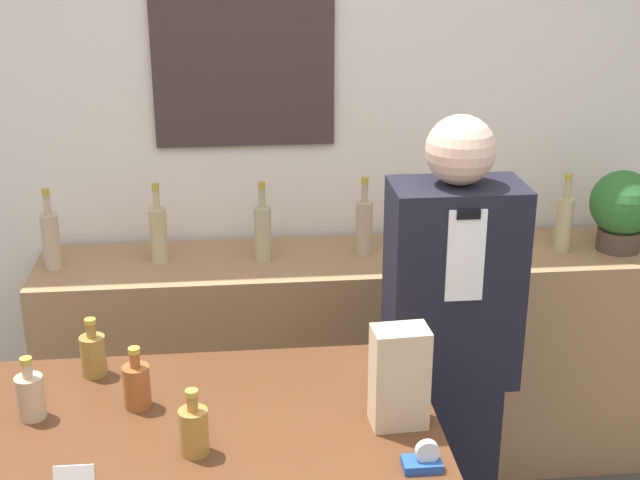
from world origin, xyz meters
The scene contains 17 objects.
back_wall centered at (0.00, 2.00, 1.35)m, with size 5.20×0.09×2.70m.
back_shelf centered at (0.23, 1.70, 0.46)m, with size 2.39×0.47×0.91m.
shopkeeper centered at (0.46, 1.03, 0.80)m, with size 0.41×0.26×1.61m.
potted_plant centered at (1.29, 1.67, 1.09)m, with size 0.25×0.25×0.32m.
paper_bag centered at (0.18, 0.45, 1.09)m, with size 0.14×0.10×0.26m.
tape_dispenser centered at (0.21, 0.25, 0.98)m, with size 0.09×0.06×0.07m.
price_card_right centered at (-0.59, 0.25, 0.98)m, with size 0.09×0.02×0.06m.
counter_bottle_1 centered at (-0.74, 0.57, 1.02)m, with size 0.07×0.07×0.17m.
counter_bottle_2 centered at (-0.61, 0.78, 1.02)m, with size 0.07×0.07×0.17m.
counter_bottle_3 centered at (-0.48, 0.59, 1.02)m, with size 0.07×0.07×0.17m.
counter_bottle_4 centered at (-0.32, 0.37, 1.02)m, with size 0.07×0.07×0.17m.
shelf_bottle_0 centered at (-0.89, 1.70, 1.03)m, with size 0.06×0.06×0.31m.
shelf_bottle_1 centered at (-0.50, 1.72, 1.03)m, with size 0.06×0.06×0.31m.
shelf_bottle_2 centered at (-0.11, 1.70, 1.03)m, with size 0.06×0.06×0.31m.
shelf_bottle_3 centered at (0.29, 1.72, 1.03)m, with size 0.06×0.06×0.31m.
shelf_bottle_4 centered at (0.68, 1.71, 1.03)m, with size 0.06×0.06×0.31m.
shelf_bottle_5 centered at (1.07, 1.69, 1.03)m, with size 0.06×0.06×0.31m.
Camera 1 is at (-0.21, -1.47, 2.18)m, focal length 50.00 mm.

